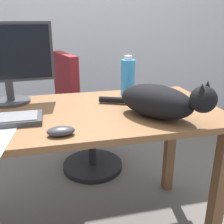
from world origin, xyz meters
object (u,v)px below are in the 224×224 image
water_bottle (128,77)px  cat (161,101)px  office_chair (85,123)px  monitor (6,60)px  computer_mouse (61,131)px

water_bottle → cat: bearing=-84.1°
cat → water_bottle: bearing=95.9°
office_chair → monitor: (-0.45, -0.43, 0.56)m
monitor → office_chair: bearing=44.0°
cat → computer_mouse: bearing=-168.8°
office_chair → computer_mouse: size_ratio=8.57×
office_chair → monitor: 0.84m
office_chair → monitor: bearing=-136.0°
computer_mouse → water_bottle: size_ratio=0.48×
cat → computer_mouse: 0.46m
cat → water_bottle: water_bottle is taller
computer_mouse → office_chair: bearing=77.1°
cat → computer_mouse: (-0.45, -0.09, -0.06)m
monitor → water_bottle: monitor is taller
monitor → water_bottle: (0.65, -0.01, -0.12)m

